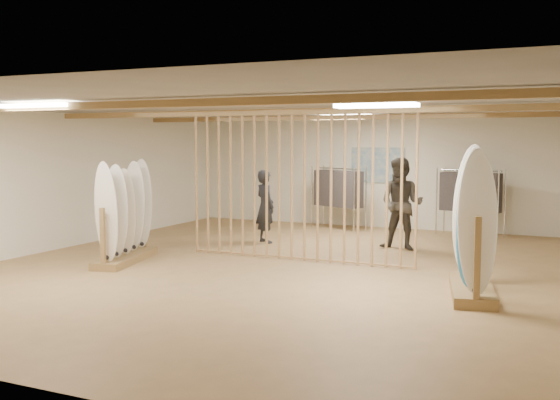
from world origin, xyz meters
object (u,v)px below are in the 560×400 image
at_px(shopper_b, 402,198).
at_px(rack_right, 473,247).
at_px(clothing_rack_b, 470,192).
at_px(rack_left, 125,228).
at_px(clothing_rack_a, 338,189).
at_px(shopper_a, 265,202).

bearing_deg(shopper_b, rack_right, -57.68).
bearing_deg(shopper_b, clothing_rack_b, 72.25).
height_order(rack_left, clothing_rack_b, rack_left).
bearing_deg(rack_right, rack_left, 167.49).
distance_m(clothing_rack_a, shopper_b, 3.20).
bearing_deg(shopper_a, rack_left, 103.31).
distance_m(clothing_rack_a, clothing_rack_b, 3.18).
xyz_separation_m(rack_right, clothing_rack_b, (-0.95, 6.03, 0.33)).
xyz_separation_m(clothing_rack_b, shopper_b, (-0.98, -2.53, 0.03)).
relative_size(clothing_rack_a, clothing_rack_b, 1.00).
distance_m(shopper_a, shopper_b, 2.96).
height_order(clothing_rack_b, shopper_b, shopper_b).
bearing_deg(rack_left, clothing_rack_b, 35.14).
xyz_separation_m(rack_left, rack_right, (6.20, -0.04, 0.08)).
bearing_deg(shopper_a, clothing_rack_a, -69.28).
distance_m(rack_right, shopper_b, 4.01).
bearing_deg(rack_left, shopper_b, 25.41).
bearing_deg(clothing_rack_b, rack_right, -66.27).
height_order(rack_left, shopper_b, shopper_b).
xyz_separation_m(rack_right, shopper_b, (-1.93, 3.50, 0.36)).
bearing_deg(rack_left, rack_right, -13.95).
height_order(rack_left, clothing_rack_a, rack_left).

